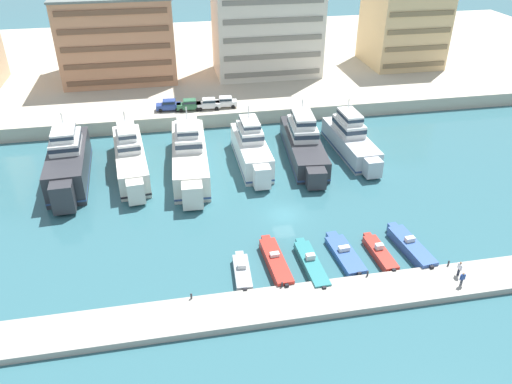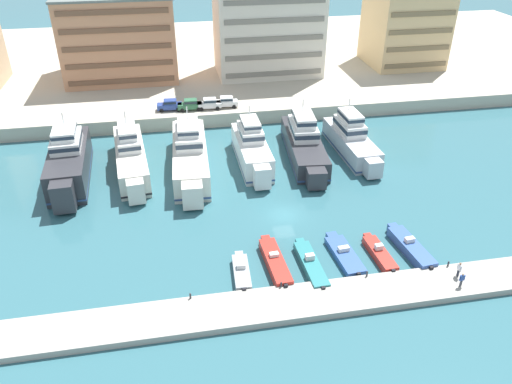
# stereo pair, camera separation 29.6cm
# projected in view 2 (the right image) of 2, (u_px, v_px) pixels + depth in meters

# --- Properties ---
(ground_plane) EXTENTS (400.00, 400.00, 0.00)m
(ground_plane) POSITION_uv_depth(u_px,v_px,m) (284.00, 215.00, 60.78)
(ground_plane) COLOR #336670
(quay_promenade) EXTENTS (180.00, 70.00, 2.35)m
(quay_promenade) POSITION_uv_depth(u_px,v_px,m) (221.00, 60.00, 113.17)
(quay_promenade) COLOR #BCB29E
(quay_promenade) RESTS_ON ground
(pier_dock) EXTENTS (120.00, 4.62, 0.70)m
(pier_dock) POSITION_uv_depth(u_px,v_px,m) (321.00, 300.00, 47.60)
(pier_dock) COLOR #A8A399
(pier_dock) RESTS_ON ground
(yacht_charcoal_far_left) EXTENTS (5.58, 18.76, 8.78)m
(yacht_charcoal_far_left) POSITION_uv_depth(u_px,v_px,m) (69.00, 161.00, 67.15)
(yacht_charcoal_far_left) COLOR #333338
(yacht_charcoal_far_left) RESTS_ON ground
(yacht_ivory_left) EXTENTS (5.52, 19.74, 7.97)m
(yacht_ivory_left) POSITION_uv_depth(u_px,v_px,m) (131.00, 156.00, 69.53)
(yacht_ivory_left) COLOR silver
(yacht_ivory_left) RESTS_ON ground
(yacht_ivory_mid_left) EXTENTS (5.44, 21.75, 8.36)m
(yacht_ivory_mid_left) POSITION_uv_depth(u_px,v_px,m) (190.00, 154.00, 69.63)
(yacht_ivory_mid_left) COLOR silver
(yacht_ivory_mid_left) RESTS_ON ground
(yacht_white_center_left) EXTENTS (4.02, 16.33, 8.08)m
(yacht_white_center_left) POSITION_uv_depth(u_px,v_px,m) (252.00, 148.00, 71.30)
(yacht_white_center_left) COLOR white
(yacht_white_center_left) RESTS_ON ground
(yacht_charcoal_center) EXTENTS (6.17, 20.33, 7.99)m
(yacht_charcoal_center) POSITION_uv_depth(u_px,v_px,m) (304.00, 143.00, 73.32)
(yacht_charcoal_center) COLOR #333338
(yacht_charcoal_center) RESTS_ON ground
(yacht_silver_center_right) EXTENTS (4.51, 17.30, 7.80)m
(yacht_silver_center_right) POSITION_uv_depth(u_px,v_px,m) (351.00, 139.00, 74.42)
(yacht_silver_center_right) COLOR silver
(yacht_silver_center_right) RESTS_ON ground
(motorboat_grey_far_left) EXTENTS (1.91, 6.24, 1.36)m
(motorboat_grey_far_left) POSITION_uv_depth(u_px,v_px,m) (241.00, 272.00, 50.91)
(motorboat_grey_far_left) COLOR #9EA3A8
(motorboat_grey_far_left) RESTS_ON ground
(motorboat_red_left) EXTENTS (2.12, 8.57, 1.45)m
(motorboat_red_left) POSITION_uv_depth(u_px,v_px,m) (275.00, 262.00, 52.14)
(motorboat_red_left) COLOR red
(motorboat_red_left) RESTS_ON ground
(motorboat_teal_mid_left) EXTENTS (1.92, 8.46, 1.49)m
(motorboat_teal_mid_left) POSITION_uv_depth(u_px,v_px,m) (311.00, 264.00, 51.92)
(motorboat_teal_mid_left) COLOR teal
(motorboat_teal_mid_left) RESTS_ON ground
(motorboat_blue_center_left) EXTENTS (2.61, 7.75, 1.20)m
(motorboat_blue_center_left) POSITION_uv_depth(u_px,v_px,m) (344.00, 254.00, 53.51)
(motorboat_blue_center_left) COLOR #33569E
(motorboat_blue_center_left) RESTS_ON ground
(motorboat_red_center) EXTENTS (1.79, 6.85, 1.44)m
(motorboat_red_center) POSITION_uv_depth(u_px,v_px,m) (379.00, 254.00, 53.52)
(motorboat_red_center) COLOR red
(motorboat_red_center) RESTS_ON ground
(motorboat_blue_center_right) EXTENTS (2.60, 8.35, 1.60)m
(motorboat_blue_center_right) POSITION_uv_depth(u_px,v_px,m) (410.00, 247.00, 54.30)
(motorboat_blue_center_right) COLOR #33569E
(motorboat_blue_center_right) RESTS_ON ground
(car_blue_far_left) EXTENTS (4.18, 2.08, 1.80)m
(car_blue_far_left) POSITION_uv_depth(u_px,v_px,m) (170.00, 105.00, 83.39)
(car_blue_far_left) COLOR #28428E
(car_blue_far_left) RESTS_ON quay_promenade
(car_green_left) EXTENTS (4.13, 1.98, 1.80)m
(car_green_left) POSITION_uv_depth(u_px,v_px,m) (190.00, 104.00, 83.51)
(car_green_left) COLOR #2D6642
(car_green_left) RESTS_ON quay_promenade
(car_white_mid_left) EXTENTS (4.17, 2.07, 1.80)m
(car_white_mid_left) POSITION_uv_depth(u_px,v_px,m) (209.00, 103.00, 83.91)
(car_white_mid_left) COLOR white
(car_white_mid_left) RESTS_ON quay_promenade
(car_white_center_left) EXTENTS (4.21, 2.16, 1.80)m
(car_white_center_left) POSITION_uv_depth(u_px,v_px,m) (226.00, 102.00, 84.61)
(car_white_center_left) COLOR white
(car_white_center_left) RESTS_ON quay_promenade
(apartment_block_left) EXTENTS (21.20, 17.84, 17.70)m
(apartment_block_left) POSITION_uv_depth(u_px,v_px,m) (120.00, 35.00, 96.30)
(apartment_block_left) COLOR tan
(apartment_block_left) RESTS_ON quay_promenade
(apartment_block_mid_left) EXTENTS (20.67, 12.50, 25.29)m
(apartment_block_mid_left) POSITION_uv_depth(u_px,v_px,m) (268.00, 12.00, 95.64)
(apartment_block_mid_left) COLOR silver
(apartment_block_mid_left) RESTS_ON quay_promenade
(apartment_block_center_left) EXTENTS (14.61, 14.17, 18.90)m
(apartment_block_center_left) POSITION_uv_depth(u_px,v_px,m) (406.00, 22.00, 102.64)
(apartment_block_center_left) COLOR #E0BC84
(apartment_block_center_left) RESTS_ON quay_promenade
(pedestrian_near_edge) EXTENTS (0.61, 0.23, 1.58)m
(pedestrian_near_edge) POSITION_uv_depth(u_px,v_px,m) (462.00, 279.00, 48.24)
(pedestrian_near_edge) COLOR #4C515B
(pedestrian_near_edge) RESTS_ON pier_dock
(pedestrian_mid_deck) EXTENTS (0.24, 0.66, 1.70)m
(pedestrian_mid_deck) POSITION_uv_depth(u_px,v_px,m) (459.00, 268.00, 49.49)
(pedestrian_mid_deck) COLOR #282D3D
(pedestrian_mid_deck) RESTS_ON pier_dock
(bollard_west) EXTENTS (0.20, 0.20, 0.61)m
(bollard_west) POSITION_uv_depth(u_px,v_px,m) (190.00, 296.00, 47.10)
(bollard_west) COLOR #2D2D33
(bollard_west) RESTS_ON pier_dock
(bollard_west_mid) EXTENTS (0.20, 0.20, 0.61)m
(bollard_west_mid) POSITION_uv_depth(u_px,v_px,m) (281.00, 284.00, 48.46)
(bollard_west_mid) COLOR #2D2D33
(bollard_west_mid) RESTS_ON pier_dock
(bollard_east_mid) EXTENTS (0.20, 0.20, 0.61)m
(bollard_east_mid) POSITION_uv_depth(u_px,v_px,m) (367.00, 274.00, 49.82)
(bollard_east_mid) COLOR #2D2D33
(bollard_east_mid) RESTS_ON pier_dock
(bollard_east) EXTENTS (0.20, 0.20, 0.61)m
(bollard_east) POSITION_uv_depth(u_px,v_px,m) (448.00, 264.00, 51.18)
(bollard_east) COLOR #2D2D33
(bollard_east) RESTS_ON pier_dock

